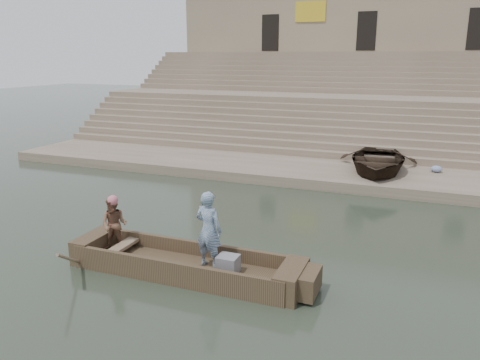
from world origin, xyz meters
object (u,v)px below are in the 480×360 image
Objects in this scene: main_rowboat at (185,269)px; beached_rowboat at (377,160)px; rowing_man at (114,225)px; standing_man at (209,230)px; television at (228,264)px.

beached_rowboat is (3.26, 10.29, 0.76)m from main_rowboat.
rowing_man is at bearing -120.78° from beached_rowboat.
rowing_man is at bearing 8.23° from standing_man.
main_rowboat is 1.12m from television.
standing_man is at bearing 13.26° from main_rowboat.
standing_man is 0.40× the size of beached_rowboat.
main_rowboat is at bearing 21.27° from standing_man.
rowing_man is 11.45m from beached_rowboat.
beached_rowboat reaches higher than main_rowboat.
rowing_man is (-2.00, 0.12, 0.79)m from main_rowboat.
standing_man is at bearing -108.29° from beached_rowboat.
main_rowboat is 2.77× the size of standing_man.
television is (3.08, -0.12, -0.48)m from rowing_man.
standing_man is 1.32× the size of rowing_man.
television is (1.08, -0.00, 0.31)m from main_rowboat.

